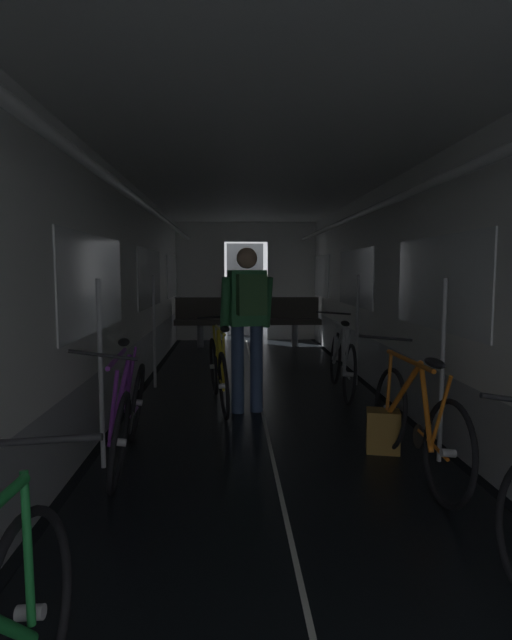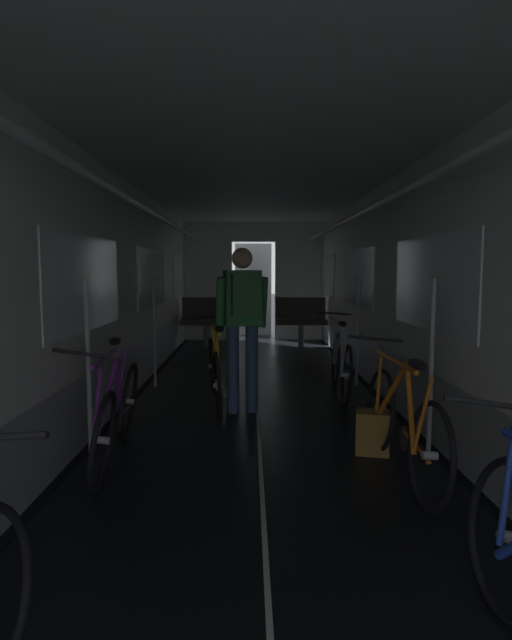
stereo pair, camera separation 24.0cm
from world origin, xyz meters
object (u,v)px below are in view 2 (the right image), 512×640
Objects in this scene: bench_seat_far_left at (207,317)px; backpack_on_floor at (373,432)px; bench_seat_far_right at (301,317)px; person_cyclist_aisle at (243,314)px; bicycle_purple at (117,412)px; bicycle_silver at (341,362)px; bicycle_yellow_in_aisle at (215,371)px; bicycle_orange at (401,423)px.

bench_seat_far_left is 6.03m from backpack_on_floor.
bench_seat_far_right is (1.80, 0.00, 0.00)m from bench_seat_far_left.
backpack_on_floor is (0.00, -5.75, -0.40)m from bench_seat_far_right.
bicycle_purple is at bearing -126.08° from person_cyclist_aisle.
bicycle_yellow_in_aisle is at bearing -161.75° from bicycle_silver.
bicycle_yellow_in_aisle is at bearing 127.28° from bicycle_orange.
bench_seat_far_right is at bearing 77.07° from person_cyclist_aisle.
bench_seat_far_left and bench_seat_far_right have the same top height.
person_cyclist_aisle is at bearing -146.75° from bicycle_silver.
person_cyclist_aisle is (0.95, 1.31, 0.64)m from bicycle_purple.
bench_seat_far_left is at bearing 99.36° from person_cyclist_aisle.
bicycle_orange is 0.50m from backpack_on_floor.
bicycle_silver is (1.89, -3.82, -0.18)m from bench_seat_far_left.
bicycle_purple is at bearing -112.32° from bicycle_yellow_in_aisle.
backpack_on_floor is (1.80, -5.75, -0.40)m from bench_seat_far_left.
bicycle_purple is 4.99× the size of backpack_on_floor.
bicycle_orange reaches higher than bicycle_silver.
backpack_on_floor is at bearing -92.56° from bicycle_silver.
person_cyclist_aisle is at bearing -80.64° from bench_seat_far_left.
bicycle_yellow_in_aisle is at bearing 138.47° from person_cyclist_aisle.
bench_seat_far_right is 0.58× the size of bicycle_yellow_in_aisle.
bicycle_purple is (-2.00, -5.87, -0.19)m from bench_seat_far_right.
bench_seat_far_right is 6.20m from bicycle_orange.
bicycle_purple reaches higher than backpack_on_floor.
bicycle_yellow_in_aisle is 4.96× the size of backpack_on_floor.
bicycle_yellow_in_aisle is at bearing -84.05° from bench_seat_far_left.
bench_seat_far_left is at bearing 180.00° from bench_seat_far_right.
bicycle_yellow_in_aisle is 2.00m from backpack_on_floor.
bench_seat_far_left is 4.65m from person_cyclist_aisle.
bicycle_yellow_in_aisle is (0.45, -4.29, -0.18)m from bench_seat_far_left.
bench_seat_far_left is 0.58× the size of person_cyclist_aisle.
bicycle_purple is at bearing -108.81° from bench_seat_far_right.
bicycle_silver is at bearing 33.25° from person_cyclist_aisle.
bicycle_yellow_in_aisle is (-0.30, 0.27, -0.63)m from person_cyclist_aisle.
bicycle_silver is (-0.01, 2.38, 0.00)m from bicycle_orange.
bicycle_purple is 1.01× the size of bicycle_yellow_in_aisle.
bench_seat_far_left is at bearing 88.06° from bicycle_purple.
person_cyclist_aisle reaches higher than bench_seat_far_right.
bicycle_purple reaches higher than bench_seat_far_left.
bicycle_yellow_in_aisle is (-1.44, -0.48, 0.00)m from bicycle_silver.
bicycle_purple reaches higher than bicycle_yellow_in_aisle.
bicycle_silver is at bearing 44.48° from bicycle_purple.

